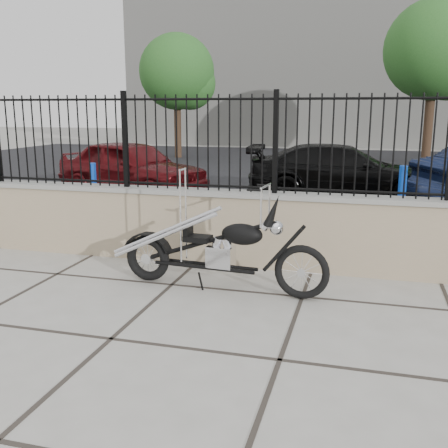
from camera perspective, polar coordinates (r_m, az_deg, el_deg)
ground_plane at (r=4.83m, az=-12.18°, el=-12.14°), size 90.00×90.00×0.00m
parking_lot at (r=16.62m, az=7.99°, el=5.53°), size 30.00×30.00×0.00m
retaining_wall at (r=6.87m, az=-2.81°, el=-0.20°), size 14.00×0.36×0.96m
iron_fence at (r=6.72m, az=-2.91°, el=8.82°), size 14.00×0.08×1.20m
background_building at (r=30.51m, az=11.79°, el=16.05°), size 22.00×6.00×8.00m
chopper_motorcycle at (r=5.75m, az=-0.79°, el=-0.63°), size 2.30×0.59×1.37m
car_red at (r=12.38m, az=-10.04°, el=6.09°), size 4.07×2.67×1.29m
car_black at (r=11.99m, az=12.70°, el=5.57°), size 4.28×2.04×1.21m
bollard_a at (r=10.18m, az=-13.99°, el=3.69°), size 0.15×0.15×0.99m
bollard_b at (r=9.01m, az=18.74°, el=2.60°), size 0.17×0.17×1.09m
tree_left at (r=21.77m, az=-5.18°, el=16.54°), size 2.99×2.99×5.04m
tree_right at (r=20.84m, az=21.98°, el=17.63°), size 3.52×3.52×5.94m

